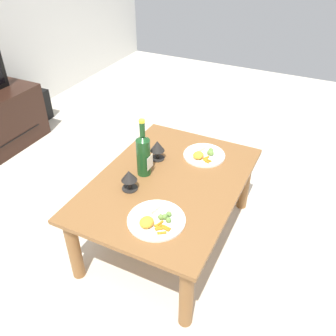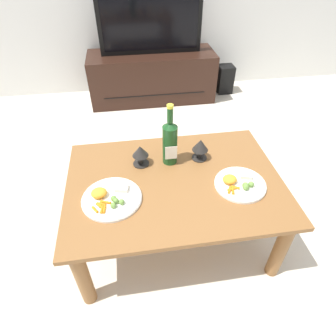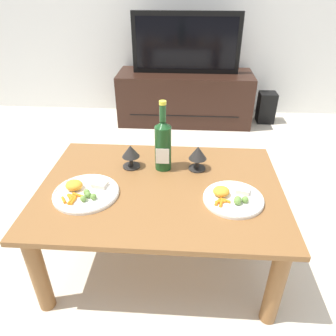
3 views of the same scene
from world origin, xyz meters
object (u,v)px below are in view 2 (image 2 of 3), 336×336
Objects in this scene: floor_speaker at (225,79)px; dinner_plate_left at (111,198)px; dinner_plate_right at (240,184)px; tv_screen at (150,24)px; dining_table at (174,191)px; goblet_left at (140,152)px; wine_bottle at (171,141)px; tv_stand at (152,77)px; goblet_right at (200,146)px.

floor_speaker is 1.03× the size of dinner_plate_left.
dinner_plate_left is 1.11× the size of dinner_plate_right.
tv_screen reaches higher than floor_speaker.
dinner_plate_right is (0.24, -1.89, -0.28)m from tv_screen.
goblet_left is (-0.16, 0.16, 0.15)m from dining_table.
dinner_plate_left is at bearing -165.09° from dining_table.
floor_speaker is 1.95m from wine_bottle.
dinner_plate_left is (-0.33, -0.25, -0.12)m from wine_bottle.
tv_stand is 1.69m from goblet_left.
floor_speaker is at bearing 2.49° from tv_screen.
tv_screen reaches higher than dinner_plate_left.
tv_stand reaches higher than dining_table.
goblet_left is (-0.16, 0.00, -0.06)m from wine_bottle.
dinner_plate_right is (0.15, -0.25, -0.07)m from goblet_right.
goblet_right is 0.56m from dinner_plate_left.
wine_bottle reaches higher than dining_table.
dining_table is 0.87× the size of tv_stand.
tv_screen reaches higher than goblet_left.
goblet_right is at bearing -0.00° from goblet_left.
wine_bottle reaches higher than dinner_plate_left.
dinner_plate_left is 0.64m from dinner_plate_right.
goblet_right is (0.09, -1.65, 0.29)m from tv_stand.
tv_screen reaches higher than dining_table.
floor_speaker is at bearing 73.57° from dinner_plate_right.
goblet_right is 0.44× the size of dinner_plate_left.
floor_speaker is 1.14× the size of dinner_plate_right.
dinner_plate_right reaches higher than dining_table.
tv_stand is 1.95m from dinner_plate_left.
wine_bottle reaches higher than goblet_right.
goblet_left is at bearing 135.08° from dining_table.
tv_stand is at bearing -178.36° from floor_speaker.
dinner_plate_left reaches higher than tv_stand.
goblet_right reaches higher than floor_speaker.
dinner_plate_left reaches higher than dinner_plate_right.
goblet_right is at bearing -113.75° from floor_speaker.
dinner_plate_left is (-1.21, -1.93, 0.31)m from floor_speaker.
goblet_right is (0.17, 0.16, 0.16)m from dining_table.
tv_screen is at bearing -90.00° from tv_stand.
tv_screen is at bearing 93.10° from goblet_right.
wine_bottle is at bearing -118.30° from floor_speaker.
dinner_plate_right is at bearing -27.34° from goblet_left.
tv_screen reaches higher than dinner_plate_right.
goblet_right is at bearing 43.42° from dining_table.
floor_speaker is 2.04m from dinner_plate_right.
goblet_left is (-1.05, -1.68, 0.38)m from floor_speaker.
wine_bottle reaches higher than tv_stand.
dinner_plate_left reaches higher than dining_table.
wine_bottle is at bearing -179.80° from goblet_right.
goblet_right reaches higher than dinner_plate_left.
dinner_plate_left is at bearing 179.97° from dinner_plate_right.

